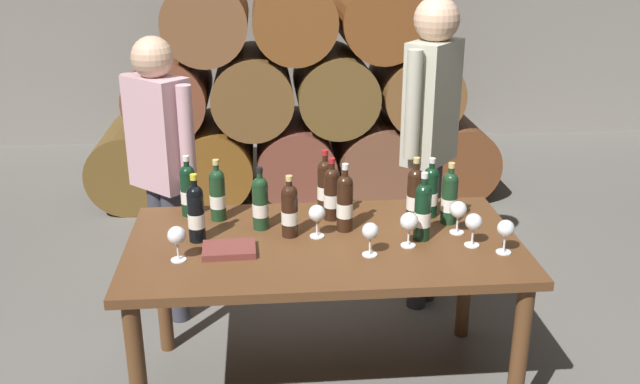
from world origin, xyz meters
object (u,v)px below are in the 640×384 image
object	(u,v)px
wine_bottle_5	(217,194)
wine_bottle_3	(345,202)
wine_glass_2	(506,230)
wine_glass_5	(370,232)
wine_bottle_2	(290,210)
wine_glass_0	(409,223)
wine_glass_3	(317,214)
tasting_notebook	(229,250)
wine_bottle_4	(423,211)
taster_seated_left	(161,158)
wine_bottle_0	(260,202)
wine_bottle_9	(188,190)
wine_bottle_10	(431,191)
wine_glass_6	(177,237)
wine_bottle_11	(450,197)
wine_bottle_1	(196,212)
wine_glass_4	(458,211)
dining_table	(324,260)
wine_bottle_7	(325,185)
wine_glass_1	(474,223)
wine_bottle_8	(332,193)
sommelier_presenting	(430,127)
wine_bottle_6	(415,195)

from	to	relation	value
wine_bottle_5	wine_bottle_3	bearing A→B (deg)	-16.62
wine_glass_2	wine_glass_5	distance (m)	0.56
wine_bottle_2	wine_glass_0	world-z (taller)	wine_bottle_2
wine_glass_5	wine_glass_0	bearing A→B (deg)	22.66
wine_glass_3	tasting_notebook	world-z (taller)	wine_glass_3
wine_bottle_4	wine_bottle_5	world-z (taller)	wine_bottle_4
tasting_notebook	taster_seated_left	xyz separation A→B (m)	(-0.37, 0.80, 0.15)
wine_glass_0	wine_glass_3	distance (m)	0.40
wine_bottle_0	wine_bottle_4	world-z (taller)	wine_bottle_4
wine_bottle_9	wine_bottle_5	bearing A→B (deg)	-26.15
wine_bottle_10	wine_glass_6	world-z (taller)	wine_bottle_10
wine_bottle_5	wine_bottle_11	distance (m)	1.06
wine_bottle_1	wine_glass_6	size ratio (longest dim) A/B	2.03
wine_glass_5	wine_bottle_0	bearing A→B (deg)	144.83
wine_glass_3	wine_glass_4	size ratio (longest dim) A/B	0.99
wine_bottle_1	wine_glass_5	world-z (taller)	wine_bottle_1
dining_table	wine_bottle_9	size ratio (longest dim) A/B	5.84
wine_bottle_7	wine_glass_1	distance (m)	0.74
wine_glass_1	wine_glass_5	distance (m)	0.45
wine_bottle_11	wine_glass_1	xyz separation A→B (m)	(0.04, -0.25, -0.02)
wine_bottle_7	wine_glass_5	bearing A→B (deg)	-73.95
wine_bottle_2	wine_glass_1	bearing A→B (deg)	-12.37
wine_bottle_8	sommelier_presenting	size ratio (longest dim) A/B	0.17
wine_glass_2	wine_glass_3	bearing A→B (deg)	163.49
wine_glass_0	wine_glass_2	bearing A→B (deg)	-14.34
wine_glass_6	wine_glass_2	bearing A→B (deg)	-1.82
wine_glass_6	tasting_notebook	xyz separation A→B (m)	(0.20, 0.05, -0.09)
wine_bottle_6	wine_glass_6	distance (m)	1.09
wine_bottle_10	wine_bottle_9	bearing A→B (deg)	174.46
wine_bottle_7	wine_glass_0	size ratio (longest dim) A/B	1.99
wine_glass_0	wine_glass_6	xyz separation A→B (m)	(-0.96, -0.06, -0.00)
wine_bottle_0	wine_glass_2	world-z (taller)	wine_bottle_0
wine_bottle_8	wine_bottle_6	bearing A→B (deg)	-10.35
wine_bottle_4	sommelier_presenting	world-z (taller)	sommelier_presenting
wine_bottle_2	dining_table	bearing A→B (deg)	-24.94
tasting_notebook	wine_bottle_8	bearing A→B (deg)	32.92
tasting_notebook	wine_glass_1	bearing A→B (deg)	-2.96
wine_bottle_2	wine_bottle_9	size ratio (longest dim) A/B	0.96
wine_bottle_8	tasting_notebook	distance (m)	0.58
wine_bottle_5	wine_bottle_11	world-z (taller)	wine_bottle_5
wine_glass_6	wine_bottle_11	bearing A→B (deg)	13.48
wine_bottle_4	wine_glass_3	size ratio (longest dim) A/B	2.07
wine_bottle_0	wine_glass_4	xyz separation A→B (m)	(0.87, -0.13, -0.02)
wine_bottle_6	sommelier_presenting	bearing A→B (deg)	70.99
tasting_notebook	wine_bottle_10	bearing A→B (deg)	17.11
wine_glass_5	tasting_notebook	size ratio (longest dim) A/B	0.66
wine_bottle_11	wine_glass_4	xyz separation A→B (m)	(0.01, -0.11, -0.02)
wine_glass_0	wine_glass_5	size ratio (longest dim) A/B	1.06
wine_bottle_8	wine_glass_4	bearing A→B (deg)	-20.82
wine_glass_3	tasting_notebook	distance (m)	0.41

